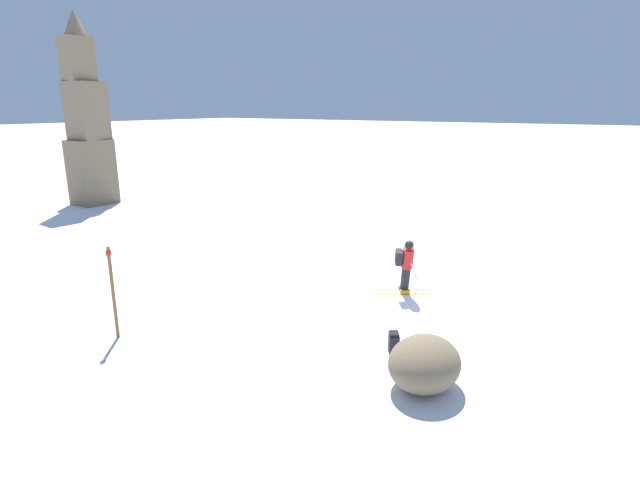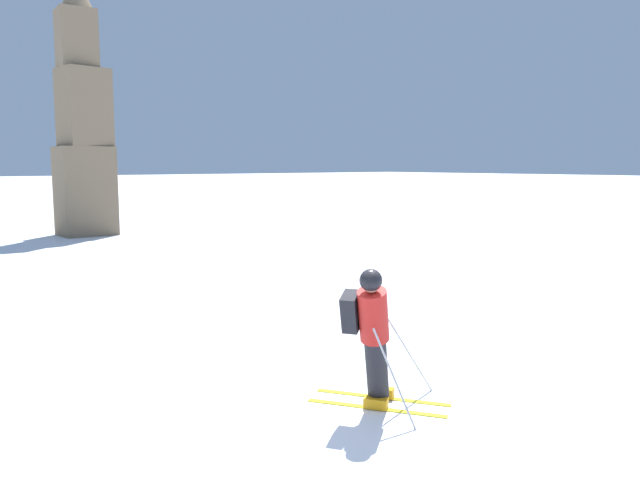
{
  "view_description": "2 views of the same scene",
  "coord_description": "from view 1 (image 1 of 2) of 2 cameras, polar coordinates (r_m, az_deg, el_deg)",
  "views": [
    {
      "loc": [
        -12.73,
        -5.62,
        5.45
      ],
      "look_at": [
        1.25,
        3.56,
        0.91
      ],
      "focal_mm": 28.0,
      "sensor_mm": 36.0,
      "label": 1
    },
    {
      "loc": [
        -4.69,
        -5.26,
        2.91
      ],
      "look_at": [
        1.19,
        2.11,
        1.75
      ],
      "focal_mm": 35.0,
      "sensor_mm": 36.0,
      "label": 2
    }
  ],
  "objects": [
    {
      "name": "spare_backpack",
      "position": [
        11.64,
        8.43,
        -11.54
      ],
      "size": [
        0.37,
        0.35,
        0.5
      ],
      "rotation": [
        0.0,
        0.0,
        3.73
      ],
      "color": "black",
      "rests_on": "ground"
    },
    {
      "name": "trail_marker",
      "position": [
        12.8,
        -22.61,
        -5.21
      ],
      "size": [
        0.13,
        0.13,
        2.29
      ],
      "color": "brown",
      "rests_on": "ground"
    },
    {
      "name": "skier",
      "position": [
        14.71,
        9.8,
        -2.74
      ],
      "size": [
        1.51,
        1.67,
        1.79
      ],
      "rotation": [
        0.0,
        0.0,
        0.58
      ],
      "color": "yellow",
      "rests_on": "ground"
    },
    {
      "name": "exposed_boulder_0",
      "position": [
        10.32,
        11.84,
        -13.64
      ],
      "size": [
        1.63,
        1.38,
        1.06
      ],
      "primitive_type": "ellipsoid",
      "color": "#7A664C",
      "rests_on": "ground"
    },
    {
      "name": "ground_plane",
      "position": [
        14.95,
        8.87,
        -6.39
      ],
      "size": [
        300.0,
        300.0,
        0.0
      ],
      "primitive_type": "plane",
      "color": "white"
    },
    {
      "name": "rock_pillar",
      "position": [
        30.87,
        -25.09,
        11.65
      ],
      "size": [
        2.07,
        1.82,
        10.25
      ],
      "color": "#7A664C",
      "rests_on": "ground"
    }
  ]
}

